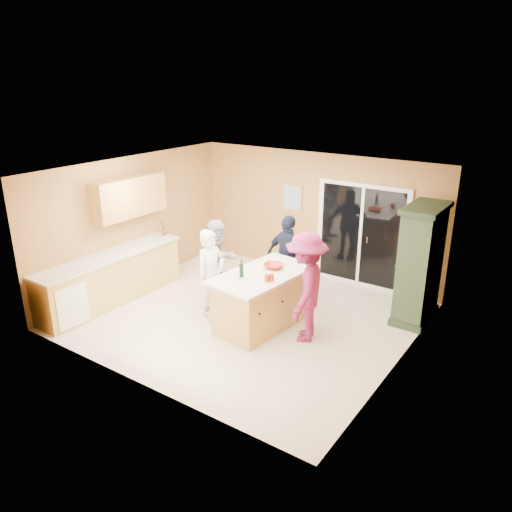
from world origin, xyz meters
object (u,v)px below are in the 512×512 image
Objects in this scene: woman_navy at (288,258)px; woman_magenta at (306,287)px; kitchen_island at (262,301)px; woman_white at (211,276)px; woman_grey at (219,264)px; green_hutch at (420,265)px.

woman_magenta is (1.02, -1.16, 0.08)m from woman_navy.
woman_navy is at bearing 106.51° from kitchen_island.
woman_grey is at bearing 32.90° from woman_white.
kitchen_island is 1.19m from woman_grey.
woman_white is at bearing 73.69° from woman_navy.
woman_white is (-0.87, -0.28, 0.36)m from kitchen_island.
woman_grey is at bearing -154.51° from green_hutch.
woman_magenta is (0.80, 0.03, 0.45)m from kitchen_island.
woman_white is 0.56m from woman_grey.
kitchen_island is at bearing -106.44° from woman_magenta.
green_hutch is 1.25× the size of woman_navy.
kitchen_island is 1.27m from woman_navy.
woman_grey is (-3.18, -1.51, -0.18)m from green_hutch.
woman_magenta is at bearing -126.34° from green_hutch.
kitchen_island is 1.18× the size of woman_navy.
green_hutch is 1.14× the size of woman_magenta.
woman_white is 1.71m from woman_magenta.
woman_white is 1.61m from woman_navy.
woman_magenta reaches higher than woman_navy.
green_hutch reaches higher than kitchen_island.
woman_grey is 1.00× the size of woman_navy.
green_hutch reaches higher than woman_white.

